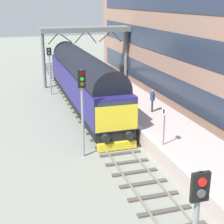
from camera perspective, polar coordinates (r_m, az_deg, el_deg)
The scene contains 10 objects.
ground_plane at distance 22.73m, azimuth -0.57°, elevation -4.51°, with size 140.00×140.00×0.00m, color gray.
track_main at distance 22.71m, azimuth -0.57°, elevation -4.39°, with size 2.50×60.00×0.15m.
station_platform at distance 23.74m, azimuth 7.80°, elevation -2.38°, with size 4.00×44.00×1.01m.
station_building at distance 28.92m, azimuth 16.23°, elevation 10.30°, with size 6.02×42.62×10.34m.
diesel_locomotive at distance 28.87m, azimuth -4.77°, elevation 5.51°, with size 2.74×18.73×4.68m.
signal_post_mid at distance 19.24m, azimuth -4.96°, elevation 1.49°, with size 0.44×0.22×5.13m.
signal_post_far at distance 33.29m, azimuth -10.28°, elevation 7.54°, with size 0.44×0.22×4.53m.
platform_number_sign at distance 19.07m, azimuth 8.64°, elevation -1.47°, with size 0.10×0.44×2.14m.
waiting_passenger at distance 24.94m, azimuth 6.72°, elevation 2.27°, with size 0.44×0.48×1.64m.
overhead_footbridge at distance 36.46m, azimuth -4.40°, elevation 12.85°, with size 9.30×2.00×6.11m.
Camera 1 is at (-5.92, -20.14, 8.72)m, focal length 55.14 mm.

